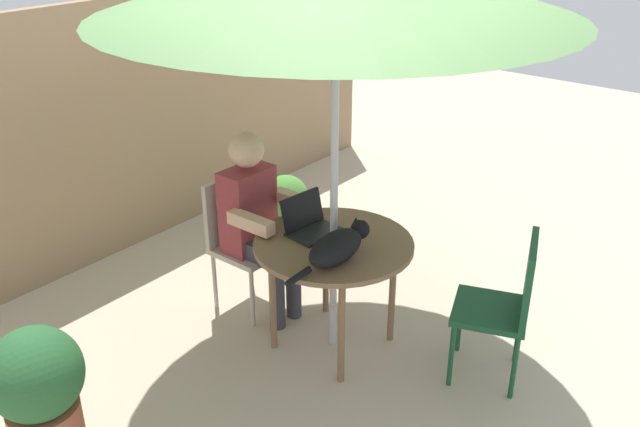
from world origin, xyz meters
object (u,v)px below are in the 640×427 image
potted_plant_near_fence (286,207)px  chair_occupied (240,233)px  cat (338,246)px  chair_empty (508,299)px  laptop (308,221)px  person_seated (256,216)px  patio_table (333,252)px  potted_plant_by_chair (40,396)px

potted_plant_near_fence → chair_occupied: bearing=-157.5°
chair_occupied → cat: chair_occupied is taller
chair_empty → laptop: 1.21m
chair_empty → laptop: size_ratio=2.70×
potted_plant_near_fence → laptop: bearing=-132.4°
person_seated → potted_plant_near_fence: 1.08m
chair_empty → cat: chair_empty is taller
chair_occupied → chair_empty: 1.74m
chair_occupied → cat: bearing=-99.3°
patio_table → potted_plant_by_chair: (-1.64, 0.44, -0.20)m
cat → potted_plant_by_chair: size_ratio=0.83×
patio_table → person_seated: bearing=90.0°
chair_occupied → cat: (-0.15, -0.92, 0.27)m
chair_occupied → patio_table: bearing=-90.0°
patio_table → laptop: laptop is taller
chair_empty → person_seated: person_seated is taller
cat → potted_plant_near_fence: 1.70m
patio_table → potted_plant_near_fence: patio_table is taller
chair_empty → chair_occupied: bearing=101.5°
chair_occupied → potted_plant_near_fence: chair_occupied is taller
laptop → cat: 0.39m
potted_plant_by_chair → potted_plant_near_fence: bearing=15.3°
chair_occupied → laptop: bearing=-88.2°
laptop → cat: size_ratio=0.50×
patio_table → potted_plant_by_chair: size_ratio=1.17×
chair_occupied → potted_plant_near_fence: (0.86, 0.36, -0.23)m
patio_table → chair_empty: chair_empty is taller
chair_occupied → cat: size_ratio=1.36×
chair_occupied → laptop: size_ratio=2.70×
potted_plant_by_chair → chair_occupied: bearing=11.3°
cat → chair_occupied: bearing=80.7°
patio_table → potted_plant_by_chair: potted_plant_by_chair is taller
chair_occupied → laptop: laptop is taller
patio_table → chair_empty: 1.01m
cat → person_seated: bearing=78.8°
chair_empty → potted_plant_near_fence: chair_empty is taller
chair_occupied → person_seated: size_ratio=0.72×
chair_occupied → chair_empty: (0.35, -1.70, 0.00)m
chair_empty → cat: 0.97m
potted_plant_near_fence → potted_plant_by_chair: potted_plant_by_chair is taller
patio_table → cat: 0.26m
potted_plant_by_chair → person_seated: bearing=5.9°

